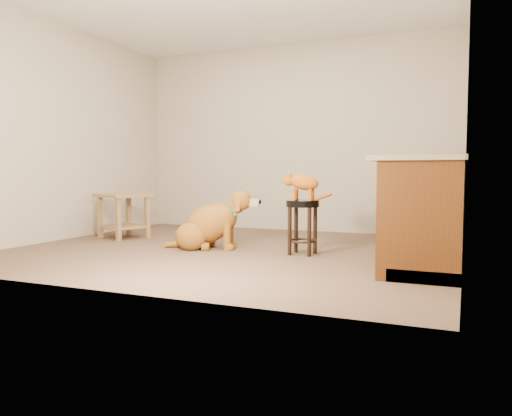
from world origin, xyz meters
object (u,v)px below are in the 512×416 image
at_px(padded_stool, 303,216).
at_px(wood_stool, 429,204).
at_px(side_table, 124,209).
at_px(golden_retriever, 209,225).
at_px(tabby_kitten, 302,183).

distance_m(padded_stool, wood_stool, 2.00).
xyz_separation_m(side_table, golden_retriever, (1.40, -0.37, -0.11)).
bearing_deg(wood_stool, golden_retriever, -140.89).
bearing_deg(tabby_kitten, golden_retriever, -178.35).
relative_size(golden_retriever, tabby_kitten, 2.07).
bearing_deg(padded_stool, side_table, 172.13).
bearing_deg(side_table, padded_stool, -7.87).
distance_m(wood_stool, side_table, 3.75).
bearing_deg(side_table, golden_retriever, -14.65).
bearing_deg(padded_stool, tabby_kitten, 174.37).
distance_m(golden_retriever, tabby_kitten, 1.12).
relative_size(wood_stool, tabby_kitten, 1.65).
distance_m(wood_stool, golden_retriever, 2.72).
bearing_deg(side_table, tabby_kitten, -7.88).
bearing_deg(golden_retriever, padded_stool, -14.62).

